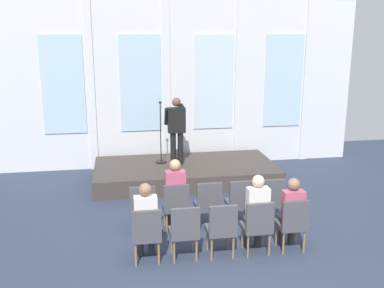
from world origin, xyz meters
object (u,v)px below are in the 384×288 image
at_px(audience_r0_c1, 175,191).
at_px(chair_r1_c2, 222,227).
at_px(audience_r1_c0, 146,218).
at_px(chair_r0_c0, 143,206).
at_px(chair_r1_c3, 258,224).
at_px(speaker, 176,126).
at_px(chair_r0_c4, 271,198).
at_px(chair_r1_c0, 146,232).
at_px(audience_r1_c3, 257,210).
at_px(chair_r0_c2, 208,202).
at_px(chair_r0_c1, 176,204).
at_px(chair_r1_c4, 293,222).
at_px(chair_r1_c1, 184,229).
at_px(audience_r1_c4, 291,210).
at_px(mic_stand, 161,150).
at_px(chair_r0_c3, 240,200).

bearing_deg(audience_r0_c1, chair_r1_c2, -62.54).
height_order(audience_r1_c0, chair_r1_c2, audience_r1_c0).
xyz_separation_m(chair_r0_c0, chair_r1_c3, (1.82, -1.09, 0.00)).
distance_m(audience_r0_c1, chair_r1_c3, 1.70).
height_order(speaker, chair_r0_c4, speaker).
distance_m(chair_r0_c0, audience_r1_c0, 1.03).
relative_size(chair_r1_c0, audience_r1_c0, 0.71).
bearing_deg(audience_r1_c3, chair_r0_c2, 121.02).
relative_size(chair_r1_c3, audience_r1_c3, 0.69).
distance_m(audience_r0_c1, chair_r0_c4, 1.83).
height_order(audience_r1_c0, chair_r1_c3, audience_r1_c0).
bearing_deg(audience_r0_c1, chair_r0_c1, -90.00).
distance_m(audience_r0_c1, chair_r1_c4, 2.17).
bearing_deg(chair_r1_c4, audience_r0_c1, 147.32).
height_order(chair_r1_c0, audience_r1_c0, audience_r1_c0).
bearing_deg(audience_r1_c0, audience_r0_c1, 60.82).
xyz_separation_m(chair_r0_c2, chair_r1_c4, (1.21, -1.09, 0.00)).
bearing_deg(chair_r1_c1, speaker, 84.26).
relative_size(chair_r0_c2, chair_r1_c3, 1.00).
distance_m(speaker, chair_r0_c4, 3.35).
distance_m(chair_r1_c4, audience_r1_c4, 0.19).
distance_m(speaker, chair_r0_c0, 3.20).
relative_size(speaker, mic_stand, 1.07).
bearing_deg(speaker, chair_r1_c1, -95.74).
bearing_deg(audience_r0_c1, chair_r1_c1, -90.00).
bearing_deg(chair_r1_c2, chair_r1_c4, 0.00).
bearing_deg(audience_r0_c1, chair_r1_c3, -43.89).
bearing_deg(chair_r0_c3, audience_r1_c3, -90.00).
distance_m(chair_r0_c0, chair_r0_c2, 1.21).
height_order(chair_r0_c2, chair_r1_c2, same).
relative_size(chair_r0_c2, audience_r1_c0, 0.71).
height_order(chair_r1_c0, audience_r1_c4, audience_r1_c4).
distance_m(chair_r1_c1, chair_r1_c3, 1.21).
bearing_deg(chair_r1_c1, chair_r0_c1, 90.00).
distance_m(audience_r0_c1, chair_r1_c0, 1.33).
xyz_separation_m(chair_r0_c0, chair_r1_c0, (0.00, -1.09, 0.00)).
bearing_deg(chair_r1_c1, chair_r0_c3, 41.89).
height_order(chair_r0_c0, audience_r1_c4, audience_r1_c4).
distance_m(speaker, audience_r1_c3, 4.06).
height_order(mic_stand, chair_r1_c2, mic_stand).
relative_size(mic_stand, audience_r1_c0, 1.17).
bearing_deg(chair_r0_c2, audience_r1_c3, -58.98).
xyz_separation_m(chair_r0_c0, audience_r1_c4, (2.42, -1.00, 0.18)).
bearing_deg(chair_r0_c1, chair_r1_c3, -41.89).
relative_size(chair_r0_c3, audience_r1_c3, 0.69).
height_order(speaker, audience_r1_c4, speaker).
distance_m(chair_r0_c3, chair_r1_c1, 1.63).
distance_m(mic_stand, chair_r0_c0, 3.20).
height_order(audience_r1_c0, chair_r1_c1, audience_r1_c0).
xyz_separation_m(chair_r1_c3, audience_r1_c3, (-0.00, 0.08, 0.22)).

